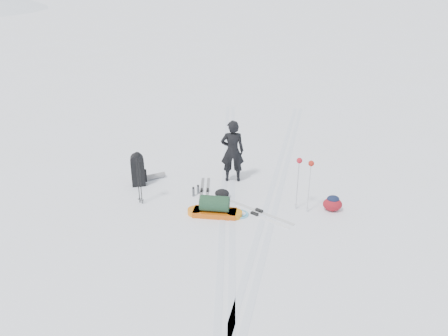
{
  "coord_description": "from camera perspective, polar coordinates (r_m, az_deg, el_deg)",
  "views": [
    {
      "loc": [
        0.8,
        -9.89,
        5.51
      ],
      "look_at": [
        -0.12,
        0.2,
        0.95
      ],
      "focal_mm": 35.0,
      "sensor_mm": 36.0,
      "label": 1
    }
  ],
  "objects": [
    {
      "name": "touring_skis_grey",
      "position": [
        12.03,
        -2.56,
        -2.98
      ],
      "size": [
        0.38,
        1.65,
        0.06
      ],
      "rotation": [
        0.0,
        0.0,
        1.65
      ],
      "color": "gray",
      "rests_on": "ground"
    },
    {
      "name": "stuff_sack",
      "position": [
        11.65,
        -0.26,
        -3.35
      ],
      "size": [
        0.44,
        0.37,
        0.24
      ],
      "rotation": [
        0.0,
        0.0,
        0.24
      ],
      "color": "black",
      "rests_on": "ground"
    },
    {
      "name": "expedition_rucksack",
      "position": [
        12.45,
        -10.9,
        -0.28
      ],
      "size": [
        0.87,
        0.85,
        0.95
      ],
      "rotation": [
        0.0,
        0.0,
        0.3
      ],
      "color": "black",
      "rests_on": "ground"
    },
    {
      "name": "ski_poles_silver",
      "position": [
        10.75,
        10.5,
        0.0
      ],
      "size": [
        0.41,
        0.29,
        1.4
      ],
      "rotation": [
        0.0,
        0.0,
        -0.33
      ],
      "color": "#AEB1B5",
      "rests_on": "ground"
    },
    {
      "name": "ski_poles_black",
      "position": [
        11.13,
        -11.21,
        0.81
      ],
      "size": [
        0.2,
        0.18,
        1.44
      ],
      "rotation": [
        0.0,
        0.0,
        0.38
      ],
      "color": "black",
      "rests_on": "ground"
    },
    {
      "name": "ski_tracks",
      "position": [
        12.1,
        3.74,
        -2.91
      ],
      "size": [
        3.38,
        17.97,
        0.01
      ],
      "color": "silver",
      "rests_on": "ground"
    },
    {
      "name": "thermos_pair",
      "position": [
        11.81,
        -3.72,
        -2.96
      ],
      "size": [
        0.18,
        0.26,
        0.27
      ],
      "rotation": [
        0.0,
        0.0,
        0.25
      ],
      "color": "#505257",
      "rests_on": "ground"
    },
    {
      "name": "small_daypack",
      "position": [
        11.34,
        14.0,
        -4.5
      ],
      "size": [
        0.6,
        0.58,
        0.41
      ],
      "rotation": [
        0.0,
        0.0,
        -0.62
      ],
      "color": "maroon",
      "rests_on": "ground"
    },
    {
      "name": "touring_skis_white",
      "position": [
        10.98,
        4.31,
        -5.88
      ],
      "size": [
        1.85,
        1.36,
        0.07
      ],
      "rotation": [
        0.0,
        0.0,
        -0.58
      ],
      "color": "white",
      "rests_on": "ground"
    },
    {
      "name": "rope_coil",
      "position": [
        10.91,
        2.12,
        -5.99
      ],
      "size": [
        0.48,
        0.48,
        0.05
      ],
      "rotation": [
        0.0,
        0.0,
        0.11
      ],
      "color": "#55ADCF",
      "rests_on": "ground"
    },
    {
      "name": "pulk_sled",
      "position": [
        10.79,
        -1.22,
        -5.25
      ],
      "size": [
        1.39,
        0.49,
        0.52
      ],
      "rotation": [
        0.0,
        0.0,
        -0.05
      ],
      "color": "#C14F0B",
      "rests_on": "ground"
    },
    {
      "name": "skier",
      "position": [
        12.28,
        1.11,
        2.21
      ],
      "size": [
        0.7,
        0.5,
        1.82
      ],
      "primitive_type": "imported",
      "rotation": [
        0.0,
        0.0,
        3.24
      ],
      "color": "black",
      "rests_on": "ground"
    },
    {
      "name": "ground",
      "position": [
        11.35,
        0.5,
        -4.82
      ],
      "size": [
        200.0,
        200.0,
        0.0
      ],
      "primitive_type": "plane",
      "color": "silver",
      "rests_on": "ground"
    }
  ]
}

